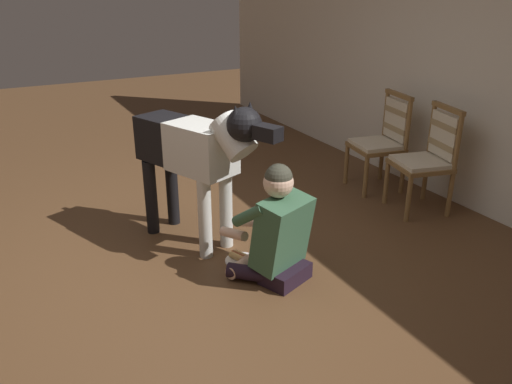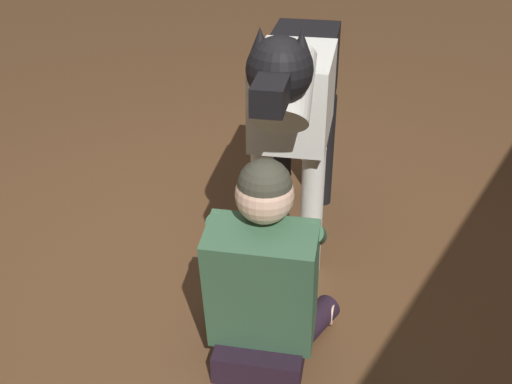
{
  "view_description": "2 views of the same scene",
  "coord_description": "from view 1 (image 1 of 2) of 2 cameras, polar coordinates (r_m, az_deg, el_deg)",
  "views": [
    {
      "loc": [
        3.32,
        -1.15,
        2.04
      ],
      "look_at": [
        0.2,
        0.49,
        0.58
      ],
      "focal_mm": 36.58,
      "sensor_mm": 36.0,
      "label": 1
    },
    {
      "loc": [
        2.12,
        1.51,
        1.84
      ],
      "look_at": [
        0.08,
        0.23,
        0.48
      ],
      "focal_mm": 44.61,
      "sensor_mm": 36.0,
      "label": 2
    }
  ],
  "objects": [
    {
      "name": "ground_plane",
      "position": [
        4.06,
        -7.51,
        -7.84
      ],
      "size": [
        16.07,
        16.07,
        0.0
      ],
      "primitive_type": "plane",
      "color": "brown"
    },
    {
      "name": "back_wall",
      "position": [
        5.2,
        22.47,
        12.7
      ],
      "size": [
        9.29,
        0.1,
        2.6
      ],
      "primitive_type": "cube",
      "color": "silver",
      "rests_on": "ground"
    },
    {
      "name": "dining_chair_left_of_pair",
      "position": [
        5.44,
        13.85,
        5.87
      ],
      "size": [
        0.53,
        0.53,
        0.98
      ],
      "color": "brown",
      "rests_on": "ground"
    },
    {
      "name": "dining_chair_right_of_pair",
      "position": [
        5.01,
        18.48,
        3.95
      ],
      "size": [
        0.55,
        0.55,
        0.98
      ],
      "color": "brown",
      "rests_on": "ground"
    },
    {
      "name": "person_sitting_on_floor",
      "position": [
        3.7,
        2.23,
        -4.44
      ],
      "size": [
        0.72,
        0.61,
        0.88
      ],
      "color": "black",
      "rests_on": "ground"
    },
    {
      "name": "large_dog",
      "position": [
        4.05,
        -6.62,
        4.45
      ],
      "size": [
        1.46,
        0.7,
        1.24
      ],
      "color": "silver",
      "rests_on": "ground"
    },
    {
      "name": "hot_dog_on_plate",
      "position": [
        4.06,
        -1.61,
        -7.27
      ],
      "size": [
        0.25,
        0.25,
        0.06
      ],
      "color": "silver",
      "rests_on": "ground"
    }
  ]
}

